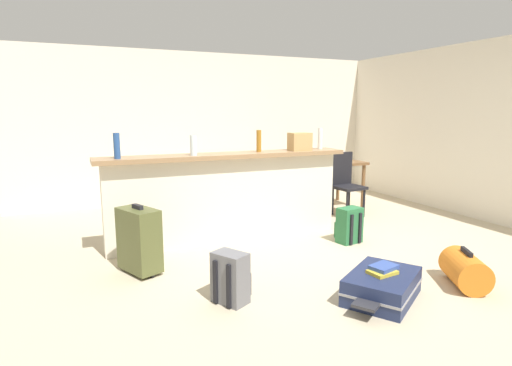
{
  "coord_description": "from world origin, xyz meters",
  "views": [
    {
      "loc": [
        -2.25,
        -3.96,
        1.55
      ],
      "look_at": [
        -0.13,
        0.86,
        0.62
      ],
      "focal_mm": 29.28,
      "sensor_mm": 36.0,
      "label": 1
    }
  ],
  "objects": [
    {
      "name": "wall_right",
      "position": [
        3.05,
        0.3,
        1.25
      ],
      "size": [
        0.1,
        6.0,
        2.5
      ],
      "primitive_type": "cube",
      "color": "silver",
      "rests_on": "ground_plane"
    },
    {
      "name": "suitcase_upright_olive",
      "position": [
        -1.73,
        -0.01,
        0.33
      ],
      "size": [
        0.39,
        0.5,
        0.67
      ],
      "color": "#51562D",
      "rests_on": "ground_plane"
    },
    {
      "name": "bar_countertop",
      "position": [
        -0.62,
        0.59,
        1.03
      ],
      "size": [
        2.96,
        0.4,
        0.05
      ],
      "primitive_type": "cube",
      "color": "#93704C",
      "rests_on": "partition_half_wall"
    },
    {
      "name": "dining_table",
      "position": [
        1.42,
        1.64,
        0.65
      ],
      "size": [
        1.1,
        0.8,
        0.74
      ],
      "color": "brown",
      "rests_on": "ground_plane"
    },
    {
      "name": "ground_plane",
      "position": [
        0.0,
        0.0,
        -0.03
      ],
      "size": [
        13.0,
        13.0,
        0.05
      ],
      "primitive_type": "cube",
      "color": "#BCAD8E"
    },
    {
      "name": "duffel_bag_orange",
      "position": [
        0.85,
        -1.5,
        0.15
      ],
      "size": [
        0.49,
        0.57,
        0.34
      ],
      "color": "orange",
      "rests_on": "ground_plane"
    },
    {
      "name": "suitcase_flat_navy",
      "position": [
        0.01,
        -1.4,
        0.11
      ],
      "size": [
        0.88,
        0.79,
        0.22
      ],
      "color": "#1E284C",
      "rests_on": "ground_plane"
    },
    {
      "name": "grocery_bag",
      "position": [
        0.32,
        0.55,
        1.16
      ],
      "size": [
        0.26,
        0.18,
        0.22
      ],
      "primitive_type": "cube",
      "color": "tan",
      "rests_on": "bar_countertop"
    },
    {
      "name": "partition_half_wall",
      "position": [
        -0.62,
        0.59,
        0.5
      ],
      "size": [
        2.8,
        0.2,
        1.0
      ],
      "primitive_type": "cube",
      "color": "silver",
      "rests_on": "ground_plane"
    },
    {
      "name": "book_stack",
      "position": [
        0.03,
        -1.39,
        0.25
      ],
      "size": [
        0.28,
        0.22,
        0.06
      ],
      "color": "gold",
      "rests_on": "suitcase_flat_navy"
    },
    {
      "name": "bottle_blue",
      "position": [
        -1.84,
        0.53,
        1.18
      ],
      "size": [
        0.07,
        0.07,
        0.27
      ],
      "primitive_type": "cylinder",
      "color": "#284C89",
      "rests_on": "bar_countertop"
    },
    {
      "name": "backpack_green",
      "position": [
        0.67,
        -0.04,
        0.2
      ],
      "size": [
        0.31,
        0.28,
        0.42
      ],
      "color": "#286B3D",
      "rests_on": "ground_plane"
    },
    {
      "name": "backpack_grey",
      "position": [
        -1.15,
        -0.95,
        0.2
      ],
      "size": [
        0.32,
        0.33,
        0.42
      ],
      "color": "slate",
      "rests_on": "ground_plane"
    },
    {
      "name": "bottle_amber",
      "position": [
        -0.21,
        0.6,
        1.18
      ],
      "size": [
        0.06,
        0.06,
        0.26
      ],
      "primitive_type": "cylinder",
      "color": "#9E661E",
      "rests_on": "bar_countertop"
    },
    {
      "name": "bottle_clear",
      "position": [
        -1.03,
        0.51,
        1.16
      ],
      "size": [
        0.07,
        0.07,
        0.22
      ],
      "primitive_type": "cylinder",
      "color": "silver",
      "rests_on": "bar_countertop"
    },
    {
      "name": "wall_back",
      "position": [
        0.0,
        3.05,
        1.25
      ],
      "size": [
        6.6,
        0.1,
        2.5
      ],
      "primitive_type": "cube",
      "color": "silver",
      "rests_on": "ground_plane"
    },
    {
      "name": "dining_chair_near_partition",
      "position": [
        1.4,
        1.07,
        0.52
      ],
      "size": [
        0.44,
        0.44,
        0.93
      ],
      "color": "black",
      "rests_on": "ground_plane"
    },
    {
      "name": "bottle_white",
      "position": [
        0.66,
        0.62,
        1.19
      ],
      "size": [
        0.06,
        0.06,
        0.27
      ],
      "primitive_type": "cylinder",
      "color": "silver",
      "rests_on": "bar_countertop"
    }
  ]
}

